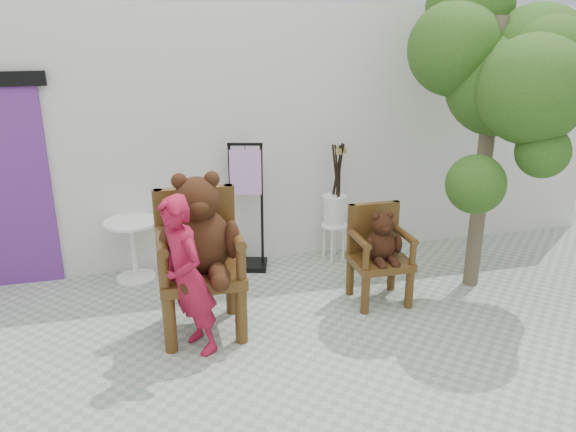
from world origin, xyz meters
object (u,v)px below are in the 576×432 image
at_px(chair_big, 199,243).
at_px(display_stand, 247,221).
at_px(cafe_table, 133,243).
at_px(stool_bucket, 335,209).
at_px(tree, 509,70).
at_px(chair_small, 379,246).
at_px(person, 187,277).

xyz_separation_m(chair_big, display_stand, (0.68, 1.31, -0.31)).
distance_m(cafe_table, display_stand, 1.31).
relative_size(stool_bucket, tree, 0.43).
xyz_separation_m(display_stand, tree, (2.49, -1.10, 1.75)).
height_order(cafe_table, display_stand, display_stand).
bearing_deg(tree, chair_small, -178.04).
relative_size(person, display_stand, 0.97).
bearing_deg(chair_small, display_stand, 135.87).
bearing_deg(display_stand, cafe_table, -164.84).
distance_m(cafe_table, tree, 4.38).
distance_m(display_stand, tree, 3.24).
bearing_deg(stool_bucket, person, -138.48).
xyz_separation_m(chair_big, tree, (3.17, 0.22, 1.45)).
distance_m(chair_big, display_stand, 1.51).
xyz_separation_m(chair_small, display_stand, (-1.18, 1.14, -0.02)).
distance_m(person, stool_bucket, 2.55).
bearing_deg(tree, display_stand, 156.20).
bearing_deg(cafe_table, stool_bucket, -0.01).
distance_m(chair_big, stool_bucket, 2.21).
xyz_separation_m(person, stool_bucket, (1.91, 1.69, -0.09)).
bearing_deg(chair_small, stool_bucket, 94.75).
bearing_deg(display_stand, chair_big, -101.99).
distance_m(chair_big, chair_small, 1.89).
bearing_deg(person, display_stand, 130.36).
height_order(stool_bucket, tree, tree).
distance_m(chair_small, person, 2.08).
bearing_deg(cafe_table, chair_small, -24.82).
relative_size(chair_big, person, 1.06).
bearing_deg(chair_big, display_stand, 62.69).
relative_size(person, stool_bucket, 1.01).
distance_m(display_stand, stool_bucket, 1.09).
xyz_separation_m(chair_big, chair_small, (1.86, 0.17, -0.29)).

